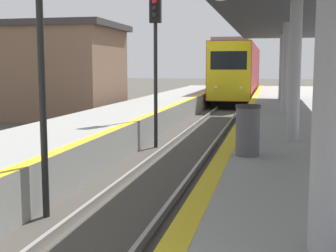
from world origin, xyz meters
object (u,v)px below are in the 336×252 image
signal_near (39,21)px  train (239,72)px  trash_bin (248,130)px  signal_mid (155,42)px

signal_near → train: bearing=87.4°
train → trash_bin: (2.11, -28.03, -0.80)m
signal_mid → trash_bin: bearing=-60.8°
signal_near → trash_bin: (3.43, 1.56, -1.97)m
trash_bin → signal_mid: bearing=119.2°
signal_mid → trash_bin: size_ratio=5.05×
signal_mid → trash_bin: signal_mid is taller
signal_mid → trash_bin: (3.25, -5.81, -1.97)m
train → signal_near: bearing=-92.6°
signal_near → trash_bin: bearing=24.4°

